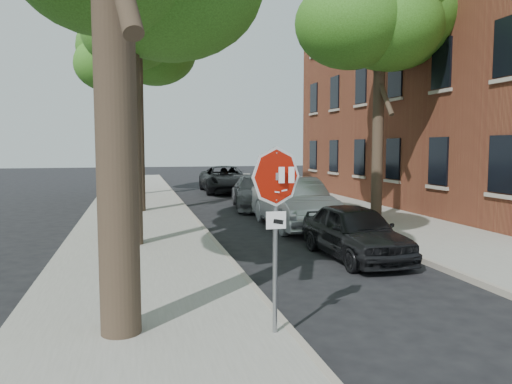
{
  "coord_description": "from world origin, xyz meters",
  "views": [
    {
      "loc": [
        -2.57,
        -6.54,
        2.73
      ],
      "look_at": [
        -0.82,
        0.64,
        2.05
      ],
      "focal_mm": 35.0,
      "sensor_mm": 36.0,
      "label": 1
    }
  ],
  "objects_px": {
    "stop_sign": "(276,204)",
    "car_c": "(256,192)",
    "car_a": "(355,231)",
    "car_d": "(225,179)",
    "car_b": "(294,203)",
    "tree_mid_b": "(135,11)",
    "tree_right": "(378,20)",
    "tree_far": "(129,61)",
    "apartment_building": "(495,41)"
  },
  "relations": [
    {
      "from": "stop_sign",
      "to": "car_c",
      "type": "bearing_deg",
      "value": 77.25
    },
    {
      "from": "stop_sign",
      "to": "car_a",
      "type": "distance_m",
      "value": 5.75
    },
    {
      "from": "stop_sign",
      "to": "car_a",
      "type": "xyz_separation_m",
      "value": [
        3.3,
        4.53,
        -1.28
      ]
    },
    {
      "from": "car_a",
      "to": "car_c",
      "type": "distance_m",
      "value": 10.06
    },
    {
      "from": "car_d",
      "to": "car_a",
      "type": "bearing_deg",
      "value": -88.55
    },
    {
      "from": "car_b",
      "to": "car_d",
      "type": "relative_size",
      "value": 0.9
    },
    {
      "from": "tree_mid_b",
      "to": "car_d",
      "type": "relative_size",
      "value": 1.84
    },
    {
      "from": "tree_mid_b",
      "to": "tree_right",
      "type": "xyz_separation_m",
      "value": [
        8.4,
        -4.01,
        -0.78
      ]
    },
    {
      "from": "tree_right",
      "to": "car_a",
      "type": "bearing_deg",
      "value": -121.05
    },
    {
      "from": "car_a",
      "to": "tree_mid_b",
      "type": "bearing_deg",
      "value": 116.32
    },
    {
      "from": "tree_far",
      "to": "car_d",
      "type": "distance_m",
      "value": 8.42
    },
    {
      "from": "stop_sign",
      "to": "tree_far",
      "type": "xyz_separation_m",
      "value": [
        -2.02,
        21.14,
        5.26
      ]
    },
    {
      "from": "tree_mid_b",
      "to": "car_d",
      "type": "height_order",
      "value": "tree_mid_b"
    },
    {
      "from": "car_a",
      "to": "tree_right",
      "type": "bearing_deg",
      "value": 57.7
    },
    {
      "from": "car_a",
      "to": "car_d",
      "type": "distance_m",
      "value": 17.72
    },
    {
      "from": "stop_sign",
      "to": "car_b",
      "type": "bearing_deg",
      "value": 70.53
    },
    {
      "from": "stop_sign",
      "to": "car_d",
      "type": "relative_size",
      "value": 0.46
    },
    {
      "from": "tree_right",
      "to": "stop_sign",
      "type": "bearing_deg",
      "value": -123.38
    },
    {
      "from": "stop_sign",
      "to": "car_b",
      "type": "height_order",
      "value": "stop_sign"
    },
    {
      "from": "tree_mid_b",
      "to": "tree_far",
      "type": "distance_m",
      "value": 7.04
    },
    {
      "from": "apartment_building",
      "to": "tree_mid_b",
      "type": "bearing_deg",
      "value": 179.57
    },
    {
      "from": "apartment_building",
      "to": "car_a",
      "type": "relative_size",
      "value": 5.18
    },
    {
      "from": "apartment_building",
      "to": "car_a",
      "type": "xyz_separation_m",
      "value": [
        -11.4,
        -9.5,
        -6.99
      ]
    },
    {
      "from": "tree_mid_b",
      "to": "car_c",
      "type": "bearing_deg",
      "value": 5.02
    },
    {
      "from": "tree_right",
      "to": "apartment_building",
      "type": "bearing_deg",
      "value": 25.87
    },
    {
      "from": "tree_mid_b",
      "to": "car_b",
      "type": "distance_m",
      "value": 9.99
    },
    {
      "from": "car_c",
      "to": "car_d",
      "type": "relative_size",
      "value": 0.87
    },
    {
      "from": "apartment_building",
      "to": "car_a",
      "type": "distance_m",
      "value": 16.4
    },
    {
      "from": "stop_sign",
      "to": "tree_right",
      "type": "height_order",
      "value": "tree_right"
    },
    {
      "from": "tree_mid_b",
      "to": "car_b",
      "type": "xyz_separation_m",
      "value": [
        5.01,
        -4.84,
        -7.16
      ]
    },
    {
      "from": "car_a",
      "to": "car_d",
      "type": "bearing_deg",
      "value": 88.77
    },
    {
      "from": "car_c",
      "to": "car_d",
      "type": "bearing_deg",
      "value": 97.28
    },
    {
      "from": "stop_sign",
      "to": "car_b",
      "type": "xyz_separation_m",
      "value": [
        3.29,
        9.31,
        -1.11
      ]
    },
    {
      "from": "car_b",
      "to": "car_c",
      "type": "height_order",
      "value": "car_b"
    },
    {
      "from": "tree_right",
      "to": "car_a",
      "type": "xyz_separation_m",
      "value": [
        -3.38,
        -5.61,
        -6.55
      ]
    },
    {
      "from": "tree_far",
      "to": "car_d",
      "type": "bearing_deg",
      "value": 11.77
    },
    {
      "from": "tree_far",
      "to": "car_b",
      "type": "bearing_deg",
      "value": -65.82
    },
    {
      "from": "apartment_building",
      "to": "car_d",
      "type": "height_order",
      "value": "apartment_building"
    },
    {
      "from": "apartment_building",
      "to": "car_d",
      "type": "distance_m",
      "value": 15.65
    },
    {
      "from": "car_b",
      "to": "car_c",
      "type": "xyz_separation_m",
      "value": [
        0.01,
        5.28,
        -0.12
      ]
    },
    {
      "from": "apartment_building",
      "to": "stop_sign",
      "type": "bearing_deg",
      "value": -136.35
    },
    {
      "from": "car_b",
      "to": "apartment_building",
      "type": "bearing_deg",
      "value": 22.59
    },
    {
      "from": "car_d",
      "to": "tree_right",
      "type": "bearing_deg",
      "value": -72.95
    },
    {
      "from": "stop_sign",
      "to": "car_c",
      "type": "relative_size",
      "value": 0.53
    },
    {
      "from": "tree_mid_b",
      "to": "car_a",
      "type": "bearing_deg",
      "value": -62.43
    },
    {
      "from": "apartment_building",
      "to": "car_b",
      "type": "bearing_deg",
      "value": -157.53
    },
    {
      "from": "tree_far",
      "to": "car_d",
      "type": "height_order",
      "value": "tree_far"
    },
    {
      "from": "stop_sign",
      "to": "tree_far",
      "type": "height_order",
      "value": "tree_far"
    },
    {
      "from": "tree_mid_b",
      "to": "car_c",
      "type": "distance_m",
      "value": 8.86
    },
    {
      "from": "stop_sign",
      "to": "car_d",
      "type": "distance_m",
      "value": 22.52
    }
  ]
}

